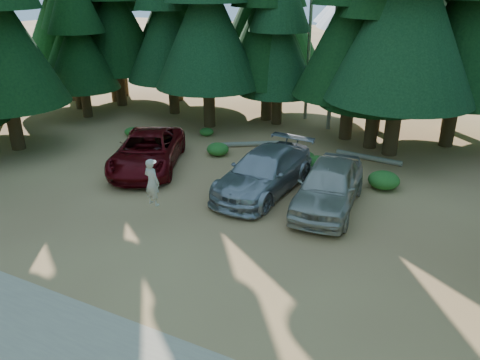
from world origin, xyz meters
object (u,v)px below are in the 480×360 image
(red_pickup, at_px, (148,151))
(log_right, at_px, (305,170))
(log_left, at_px, (246,144))
(log_mid, at_px, (368,158))
(silver_minivan_center, at_px, (264,172))
(silver_minivan_right, at_px, (329,185))
(frisbee_player, at_px, (152,182))

(red_pickup, relative_size, log_right, 1.26)
(red_pickup, relative_size, log_left, 1.66)
(log_left, distance_m, log_mid, 6.50)
(log_mid, height_order, log_right, log_right)
(silver_minivan_center, distance_m, silver_minivan_right, 2.91)
(log_left, relative_size, log_mid, 1.11)
(frisbee_player, xyz_separation_m, log_left, (-0.48, 8.93, -1.34))
(silver_minivan_right, distance_m, log_left, 8.02)
(silver_minivan_right, height_order, frisbee_player, frisbee_player)
(silver_minivan_center, xyz_separation_m, silver_minivan_right, (2.90, -0.27, 0.06))
(frisbee_player, bearing_deg, red_pickup, -42.68)
(frisbee_player, height_order, log_mid, frisbee_player)
(red_pickup, relative_size, log_mid, 1.84)
(silver_minivan_right, distance_m, log_right, 3.64)
(silver_minivan_center, xyz_separation_m, log_right, (0.93, 2.70, -0.72))
(log_mid, bearing_deg, frisbee_player, -115.70)
(red_pickup, xyz_separation_m, log_mid, (9.28, 5.74, -0.72))
(silver_minivan_right, bearing_deg, red_pickup, 173.30)
(frisbee_player, bearing_deg, log_mid, -113.11)
(log_left, xyz_separation_m, log_mid, (6.44, 0.88, 0.01))
(red_pickup, height_order, log_mid, red_pickup)
(log_left, relative_size, log_right, 0.76)
(red_pickup, xyz_separation_m, frisbee_player, (3.32, -4.08, 0.62))
(log_left, height_order, log_right, log_right)
(frisbee_player, bearing_deg, log_left, -78.76)
(silver_minivan_center, bearing_deg, log_right, 75.26)
(silver_minivan_center, relative_size, frisbee_player, 3.29)
(log_right, bearing_deg, red_pickup, 175.21)
(red_pickup, distance_m, log_left, 5.67)
(silver_minivan_right, bearing_deg, log_mid, 81.92)
(log_left, xyz_separation_m, log_right, (4.16, -2.14, 0.02))
(silver_minivan_center, height_order, log_left, silver_minivan_center)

